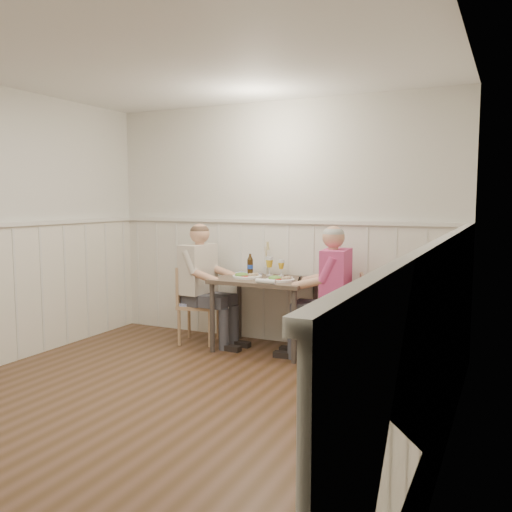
# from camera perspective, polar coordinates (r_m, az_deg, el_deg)

# --- Properties ---
(ground_plane) EXTENTS (4.50, 4.50, 0.00)m
(ground_plane) POSITION_cam_1_polar(r_m,az_deg,el_deg) (4.22, -10.51, -15.79)
(ground_plane) COLOR #493019
(room_shell) EXTENTS (4.04, 4.54, 2.60)m
(room_shell) POSITION_cam_1_polar(r_m,az_deg,el_deg) (3.92, -10.94, 5.31)
(room_shell) COLOR silver
(room_shell) RESTS_ON ground
(wainscot) EXTENTS (4.00, 4.49, 1.34)m
(wainscot) POSITION_cam_1_polar(r_m,az_deg,el_deg) (4.57, -5.61, -4.99)
(wainscot) COLOR silver
(wainscot) RESTS_ON ground
(dining_table) EXTENTS (0.99, 0.70, 0.75)m
(dining_table) POSITION_cam_1_polar(r_m,az_deg,el_deg) (5.57, 0.89, -3.35)
(dining_table) COLOR #4D4035
(dining_table) RESTS_ON ground
(chair_right) EXTENTS (0.50, 0.50, 0.84)m
(chair_right) POSITION_cam_1_polar(r_m,az_deg,el_deg) (5.31, 9.69, -6.07)
(chair_right) COLOR tan
(chair_right) RESTS_ON ground
(chair_left) EXTENTS (0.48, 0.48, 0.84)m
(chair_left) POSITION_cam_1_polar(r_m,az_deg,el_deg) (5.95, -6.53, -4.72)
(chair_left) COLOR tan
(chair_left) RESTS_ON ground
(man_in_pink) EXTENTS (0.64, 0.44, 1.33)m
(man_in_pink) POSITION_cam_1_polar(r_m,az_deg,el_deg) (5.29, 7.93, -4.97)
(man_in_pink) COLOR #3F3F47
(man_in_pink) RESTS_ON ground
(diner_cream) EXTENTS (0.63, 0.44, 1.32)m
(diner_cream) POSITION_cam_1_polar(r_m,az_deg,el_deg) (5.87, -5.79, -3.88)
(diner_cream) COLOR #3F3F47
(diner_cream) RESTS_ON ground
(plate_man) EXTENTS (0.28, 0.28, 0.07)m
(plate_man) POSITION_cam_1_polar(r_m,az_deg,el_deg) (5.40, 2.46, -2.37)
(plate_man) COLOR white
(plate_man) RESTS_ON dining_table
(plate_diner) EXTENTS (0.31, 0.31, 0.08)m
(plate_diner) POSITION_cam_1_polar(r_m,az_deg,el_deg) (5.60, -1.12, -2.04)
(plate_diner) COLOR white
(plate_diner) RESTS_ON dining_table
(beer_glass_a) EXTENTS (0.07, 0.07, 0.17)m
(beer_glass_a) POSITION_cam_1_polar(r_m,az_deg,el_deg) (5.72, 2.67, -0.97)
(beer_glass_a) COLOR silver
(beer_glass_a) RESTS_ON dining_table
(beer_glass_b) EXTENTS (0.08, 0.08, 0.20)m
(beer_glass_b) POSITION_cam_1_polar(r_m,az_deg,el_deg) (5.73, 1.42, -0.73)
(beer_glass_b) COLOR silver
(beer_glass_b) RESTS_ON dining_table
(beer_bottle) EXTENTS (0.06, 0.06, 0.23)m
(beer_bottle) POSITION_cam_1_polar(r_m,az_deg,el_deg) (5.80, -0.62, -1.00)
(beer_bottle) COLOR black
(beer_bottle) RESTS_ON dining_table
(rolled_napkin) EXTENTS (0.21, 0.06, 0.05)m
(rolled_napkin) POSITION_cam_1_polar(r_m,az_deg,el_deg) (5.21, 1.04, -2.68)
(rolled_napkin) COLOR white
(rolled_napkin) RESTS_ON dining_table
(grass_vase) EXTENTS (0.04, 0.04, 0.37)m
(grass_vase) POSITION_cam_1_polar(r_m,az_deg,el_deg) (5.86, 1.01, -0.28)
(grass_vase) COLOR silver
(grass_vase) RESTS_ON dining_table
(gingham_mat) EXTENTS (0.37, 0.32, 0.01)m
(gingham_mat) POSITION_cam_1_polar(r_m,az_deg,el_deg) (5.85, -1.25, -1.91)
(gingham_mat) COLOR #485AB1
(gingham_mat) RESTS_ON dining_table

